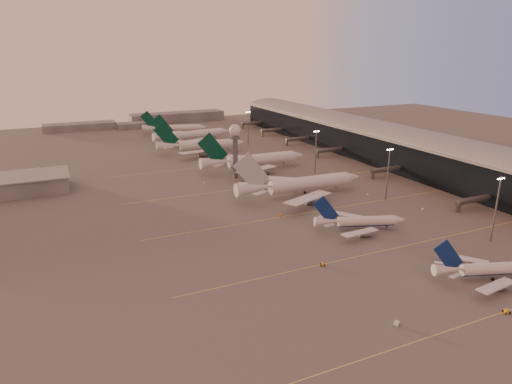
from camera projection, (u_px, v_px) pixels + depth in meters
name	position (u px, v px, depth m)	size (l,w,h in m)	color
ground	(364.00, 272.00, 145.97)	(700.00, 700.00, 0.00)	#5B5959
taxiway_markings	(340.00, 206.00, 206.44)	(180.00, 185.25, 0.02)	#E2DA4F
terminal	(396.00, 146.00, 281.25)	(57.00, 362.00, 23.04)	black
radar_tower	(235.00, 140.00, 245.52)	(6.40, 6.40, 31.10)	#53555A
mast_a	(496.00, 206.00, 165.04)	(3.60, 0.56, 25.00)	#53555A
mast_b	(388.00, 171.00, 211.44)	(3.60, 0.56, 25.00)	#53555A
mast_c	(316.00, 150.00, 257.04)	(3.60, 0.56, 25.00)	#53555A
mast_d	(248.00, 126.00, 334.14)	(3.60, 0.56, 25.00)	#53555A
distant_horizon	(150.00, 120.00, 427.27)	(165.00, 37.50, 9.00)	slate
narrowbody_near	(487.00, 271.00, 140.48)	(34.66, 27.19, 14.05)	silver
narrowbody_mid	(360.00, 223.00, 178.76)	(35.90, 28.15, 14.59)	silver
widebody_white	(301.00, 187.00, 220.47)	(67.94, 54.39, 23.89)	silver
greentail_a	(254.00, 162.00, 267.66)	(66.16, 53.41, 24.03)	silver
greentail_b	(202.00, 147.00, 311.16)	(61.41, 49.27, 22.38)	silver
greentail_c	(193.00, 137.00, 347.20)	(63.28, 50.86, 23.01)	silver
greentail_d	(175.00, 130.00, 380.43)	(52.68, 41.95, 19.66)	silver
gsv_truck_a	(398.00, 321.00, 117.61)	(6.44, 4.07, 2.45)	silver
gsv_tug_near	(506.00, 312.00, 122.94)	(2.96, 3.96, 1.01)	gold
gsv_tug_mid	(323.00, 264.00, 149.80)	(3.82, 3.31, 0.94)	gold
gsv_truck_b	(423.00, 208.00, 200.93)	(5.21, 2.30, 2.04)	silver
gsv_truck_c	(280.00, 214.00, 194.31)	(4.61, 4.57, 1.93)	gold
gsv_catering_b	(368.00, 192.00, 220.02)	(5.49, 3.32, 4.20)	silver
gsv_tug_far	(253.00, 189.00, 229.35)	(4.21, 3.87, 1.03)	silver
gsv_truck_d	(204.00, 182.00, 240.35)	(3.41, 5.13, 1.95)	silver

